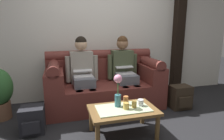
{
  "coord_description": "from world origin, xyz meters",
  "views": [
    {
      "loc": [
        -0.74,
        -1.97,
        1.34
      ],
      "look_at": [
        0.07,
        0.87,
        0.7
      ],
      "focal_mm": 30.34,
      "sensor_mm": 36.0,
      "label": 1
    }
  ],
  "objects_px": {
    "couch": "(104,84)",
    "person_right": "(124,68)",
    "backpack_left": "(32,120)",
    "cup_far_center": "(134,104)",
    "flower_vase": "(118,89)",
    "person_left": "(83,70)",
    "coffee_table": "(123,112)",
    "backpack_right": "(180,97)",
    "cup_far_left": "(126,106)",
    "cup_near_right": "(141,103)",
    "cup_near_left": "(126,100)"
  },
  "relations": [
    {
      "from": "coffee_table",
      "to": "couch",
      "type": "bearing_deg",
      "value": 90.0
    },
    {
      "from": "couch",
      "to": "flower_vase",
      "type": "xyz_separation_m",
      "value": [
        -0.05,
        -0.98,
        0.23
      ]
    },
    {
      "from": "person_right",
      "to": "backpack_left",
      "type": "xyz_separation_m",
      "value": [
        -1.49,
        -0.66,
        -0.49
      ]
    },
    {
      "from": "person_right",
      "to": "person_left",
      "type": "bearing_deg",
      "value": 179.98
    },
    {
      "from": "person_right",
      "to": "cup_far_left",
      "type": "relative_size",
      "value": 15.0
    },
    {
      "from": "person_right",
      "to": "cup_near_right",
      "type": "distance_m",
      "value": 1.07
    },
    {
      "from": "coffee_table",
      "to": "cup_near_left",
      "type": "xyz_separation_m",
      "value": [
        0.07,
        0.09,
        0.12
      ]
    },
    {
      "from": "coffee_table",
      "to": "backpack_left",
      "type": "xyz_separation_m",
      "value": [
        -1.12,
        0.38,
        -0.14
      ]
    },
    {
      "from": "person_left",
      "to": "cup_far_left",
      "type": "distance_m",
      "value": 1.18
    },
    {
      "from": "flower_vase",
      "to": "cup_far_center",
      "type": "distance_m",
      "value": 0.28
    },
    {
      "from": "coffee_table",
      "to": "cup_far_center",
      "type": "height_order",
      "value": "cup_far_center"
    },
    {
      "from": "person_left",
      "to": "backpack_right",
      "type": "height_order",
      "value": "person_left"
    },
    {
      "from": "person_left",
      "to": "cup_far_center",
      "type": "height_order",
      "value": "person_left"
    },
    {
      "from": "flower_vase",
      "to": "cup_near_right",
      "type": "relative_size",
      "value": 5.0
    },
    {
      "from": "cup_near_right",
      "to": "cup_far_left",
      "type": "xyz_separation_m",
      "value": [
        -0.21,
        -0.05,
        -0.0
      ]
    },
    {
      "from": "couch",
      "to": "coffee_table",
      "type": "height_order",
      "value": "couch"
    },
    {
      "from": "backpack_left",
      "to": "cup_near_left",
      "type": "bearing_deg",
      "value": -13.88
    },
    {
      "from": "person_left",
      "to": "flower_vase",
      "type": "bearing_deg",
      "value": -71.78
    },
    {
      "from": "person_left",
      "to": "person_right",
      "type": "xyz_separation_m",
      "value": [
        0.74,
        -0.0,
        0.0
      ]
    },
    {
      "from": "couch",
      "to": "backpack_left",
      "type": "distance_m",
      "value": 1.32
    },
    {
      "from": "cup_near_right",
      "to": "person_left",
      "type": "bearing_deg",
      "value": 120.52
    },
    {
      "from": "person_left",
      "to": "backpack_right",
      "type": "relative_size",
      "value": 3.09
    },
    {
      "from": "coffee_table",
      "to": "backpack_right",
      "type": "relative_size",
      "value": 2.14
    },
    {
      "from": "person_left",
      "to": "cup_near_right",
      "type": "bearing_deg",
      "value": -59.48
    },
    {
      "from": "cup_near_left",
      "to": "backpack_left",
      "type": "bearing_deg",
      "value": 166.12
    },
    {
      "from": "person_left",
      "to": "cup_far_left",
      "type": "relative_size",
      "value": 15.0
    },
    {
      "from": "person_right",
      "to": "cup_far_left",
      "type": "distance_m",
      "value": 1.16
    },
    {
      "from": "flower_vase",
      "to": "cup_far_left",
      "type": "relative_size",
      "value": 5.13
    },
    {
      "from": "backpack_right",
      "to": "cup_near_left",
      "type": "bearing_deg",
      "value": -158.89
    },
    {
      "from": "flower_vase",
      "to": "backpack_right",
      "type": "distance_m",
      "value": 1.41
    },
    {
      "from": "backpack_left",
      "to": "cup_far_left",
      "type": "bearing_deg",
      "value": -20.11
    },
    {
      "from": "couch",
      "to": "backpack_left",
      "type": "height_order",
      "value": "couch"
    },
    {
      "from": "couch",
      "to": "person_left",
      "type": "xyz_separation_m",
      "value": [
        -0.37,
        -0.0,
        0.28
      ]
    },
    {
      "from": "person_left",
      "to": "person_right",
      "type": "height_order",
      "value": "same"
    },
    {
      "from": "cup_near_left",
      "to": "cup_far_left",
      "type": "distance_m",
      "value": 0.13
    },
    {
      "from": "flower_vase",
      "to": "cup_near_left",
      "type": "relative_size",
      "value": 3.6
    },
    {
      "from": "couch",
      "to": "cup_near_right",
      "type": "bearing_deg",
      "value": -76.94
    },
    {
      "from": "coffee_table",
      "to": "cup_far_center",
      "type": "xyz_separation_m",
      "value": [
        0.14,
        -0.02,
        0.1
      ]
    },
    {
      "from": "coffee_table",
      "to": "flower_vase",
      "type": "bearing_deg",
      "value": 125.83
    },
    {
      "from": "cup_far_center",
      "to": "flower_vase",
      "type": "bearing_deg",
      "value": 154.08
    },
    {
      "from": "flower_vase",
      "to": "backpack_left",
      "type": "relative_size",
      "value": 1.2
    },
    {
      "from": "cup_far_center",
      "to": "person_left",
      "type": "bearing_deg",
      "value": 115.5
    },
    {
      "from": "cup_near_left",
      "to": "cup_far_left",
      "type": "xyz_separation_m",
      "value": [
        -0.04,
        -0.13,
        -0.02
      ]
    },
    {
      "from": "couch",
      "to": "flower_vase",
      "type": "height_order",
      "value": "couch"
    },
    {
      "from": "cup_far_center",
      "to": "cup_far_left",
      "type": "relative_size",
      "value": 1.0
    },
    {
      "from": "person_right",
      "to": "cup_near_right",
      "type": "xyz_separation_m",
      "value": [
        -0.13,
        -1.03,
        -0.25
      ]
    },
    {
      "from": "flower_vase",
      "to": "backpack_right",
      "type": "xyz_separation_m",
      "value": [
        1.27,
        0.47,
        -0.41
      ]
    },
    {
      "from": "coffee_table",
      "to": "cup_far_center",
      "type": "distance_m",
      "value": 0.17
    },
    {
      "from": "couch",
      "to": "flower_vase",
      "type": "bearing_deg",
      "value": -92.85
    },
    {
      "from": "couch",
      "to": "person_right",
      "type": "xyz_separation_m",
      "value": [
        0.37,
        -0.0,
        0.28
      ]
    }
  ]
}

